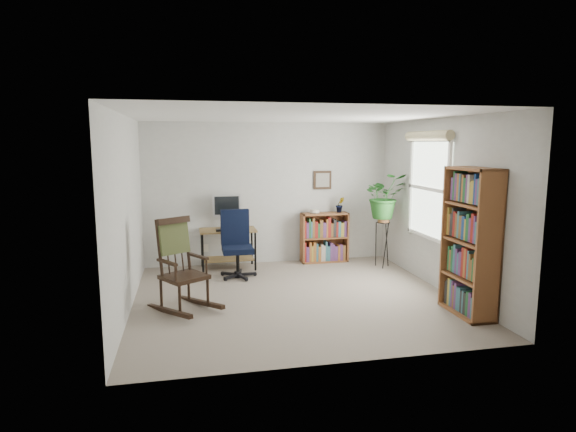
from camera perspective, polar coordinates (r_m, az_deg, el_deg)
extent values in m
cube|color=gray|center=(6.57, 0.73, -9.62)|extent=(4.20, 4.00, 0.00)
cube|color=white|center=(6.24, 0.77, 11.79)|extent=(4.20, 4.00, 0.00)
cube|color=silver|center=(8.24, -2.29, 2.67)|extent=(4.20, 0.00, 2.40)
cube|color=silver|center=(4.39, 6.47, -2.68)|extent=(4.20, 0.00, 2.40)
cube|color=silver|center=(6.19, -18.59, 0.22)|extent=(0.00, 4.00, 2.40)
cube|color=silver|center=(7.05, 17.64, 1.26)|extent=(0.00, 4.00, 2.40)
cube|color=black|center=(7.81, -7.08, -1.64)|extent=(0.40, 0.15, 0.02)
imported|color=#215D20|center=(8.02, 11.41, 4.89)|extent=(1.69, 1.88, 1.46)
imported|color=#215D20|center=(8.41, 6.18, 0.80)|extent=(0.13, 0.24, 0.11)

